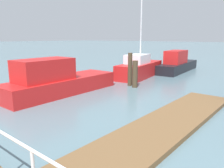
% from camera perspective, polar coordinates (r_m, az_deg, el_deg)
% --- Properties ---
extents(floating_dock, '(10.99, 2.00, 0.18)m').
position_cam_1_polar(floating_dock, '(8.32, 12.52, -10.84)').
color(floating_dock, brown).
rests_on(floating_dock, ground_plane).
extents(boardwalk_railing, '(0.06, 27.92, 1.08)m').
position_cam_1_polar(boardwalk_railing, '(4.80, -24.79, -14.31)').
color(boardwalk_railing, white).
rests_on(boardwalk_railing, boardwalk).
extents(dock_piling_0, '(0.36, 0.36, 1.77)m').
position_cam_1_polar(dock_piling_0, '(14.67, 5.89, 2.51)').
color(dock_piling_0, '#473826').
rests_on(dock_piling_0, ground_plane).
extents(dock_piling_1, '(0.30, 0.30, 2.23)m').
position_cam_1_polar(dock_piling_1, '(15.15, 4.61, 3.73)').
color(dock_piling_1, '#473826').
rests_on(dock_piling_1, ground_plane).
extents(moored_boat_0, '(6.07, 2.76, 7.39)m').
position_cam_1_polar(moored_boat_0, '(18.65, 7.06, 4.10)').
color(moored_boat_0, red).
rests_on(moored_boat_0, ground_plane).
extents(moored_boat_1, '(7.17, 2.25, 2.11)m').
position_cam_1_polar(moored_boat_1, '(13.25, -13.90, 0.78)').
color(moored_boat_1, red).
rests_on(moored_boat_1, ground_plane).
extents(moored_boat_5, '(7.27, 2.36, 2.04)m').
position_cam_1_polar(moored_boat_5, '(22.31, 16.35, 4.96)').
color(moored_boat_5, black).
rests_on(moored_boat_5, ground_plane).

